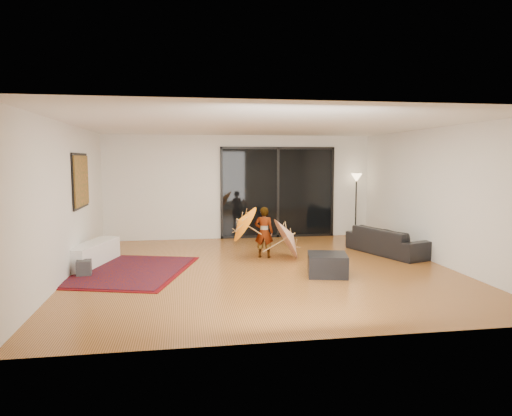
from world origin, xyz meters
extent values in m
plane|color=#AE642F|center=(0.00, 0.00, 0.00)|extent=(7.00, 7.00, 0.00)
plane|color=white|center=(0.00, 0.00, 2.70)|extent=(7.00, 7.00, 0.00)
plane|color=silver|center=(0.00, 3.50, 1.35)|extent=(7.00, 0.00, 7.00)
plane|color=silver|center=(0.00, -3.50, 1.35)|extent=(7.00, 0.00, 7.00)
plane|color=silver|center=(-3.50, 0.00, 1.35)|extent=(0.00, 7.00, 7.00)
plane|color=silver|center=(3.50, 0.00, 1.35)|extent=(0.00, 7.00, 7.00)
cube|color=black|center=(1.00, 3.47, 1.20)|extent=(3.00, 0.04, 2.40)
cube|color=black|center=(1.00, 3.45, 2.37)|extent=(3.06, 0.06, 0.06)
cube|color=black|center=(1.00, 3.45, 0.03)|extent=(3.06, 0.06, 0.06)
cube|color=black|center=(1.00, 3.45, 1.20)|extent=(0.06, 0.06, 2.40)
cube|color=black|center=(-3.48, 1.00, 1.65)|extent=(0.02, 1.28, 1.08)
cube|color=#1F4A1D|center=(-3.46, 1.00, 1.65)|extent=(0.03, 1.18, 0.98)
cube|color=white|center=(-3.25, 0.82, 0.22)|extent=(0.83, 1.65, 0.45)
cube|color=#424244|center=(-3.25, -0.04, 0.14)|extent=(0.27, 0.27, 0.28)
cube|color=#57070C|center=(-2.45, 0.16, 0.01)|extent=(2.55, 3.06, 0.01)
cube|color=#621109|center=(-2.45, 0.16, 0.01)|extent=(2.35, 2.87, 0.02)
imported|color=black|center=(2.95, 0.93, 0.29)|extent=(1.38, 2.10, 0.57)
cube|color=black|center=(1.04, -0.68, 0.19)|extent=(0.82, 0.82, 0.39)
cylinder|color=black|center=(3.10, 3.25, 0.02)|extent=(0.29, 0.29, 0.03)
cylinder|color=black|center=(3.10, 3.25, 0.78)|extent=(0.04, 0.04, 1.56)
cone|color=#FFD899|center=(3.10, 3.25, 1.58)|extent=(0.29, 0.29, 0.23)
imported|color=#999999|center=(0.19, 0.99, 0.54)|extent=(0.45, 0.36, 1.08)
cone|color=orange|center=(-0.36, 0.94, 0.73)|extent=(0.60, 0.83, 0.79)
cylinder|color=#AF864B|center=(-0.36, 0.94, 0.40)|extent=(0.43, 0.02, 0.29)
cylinder|color=#AF864B|center=(-0.36, 0.94, 0.84)|extent=(0.05, 0.02, 0.05)
cone|color=silver|center=(0.79, 0.84, 0.51)|extent=(0.63, 0.95, 0.92)
cylinder|color=#AF864B|center=(0.79, 0.84, 0.13)|extent=(0.49, 0.02, 0.29)
cylinder|color=#AF864B|center=(0.79, 0.84, 0.62)|extent=(0.06, 0.02, 0.05)
camera|label=1|loc=(-1.48, -8.37, 2.05)|focal=32.00mm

